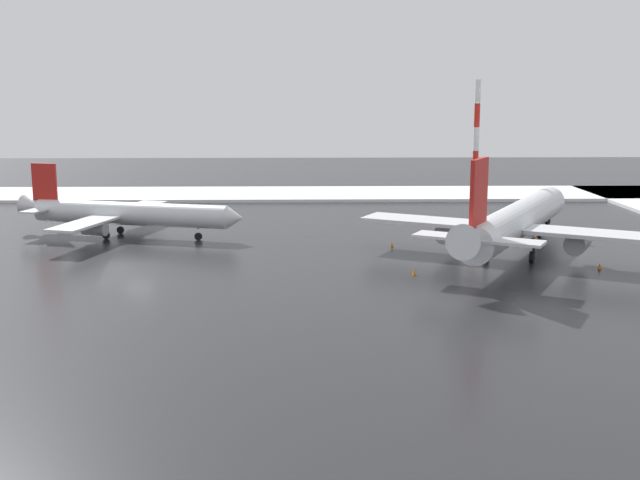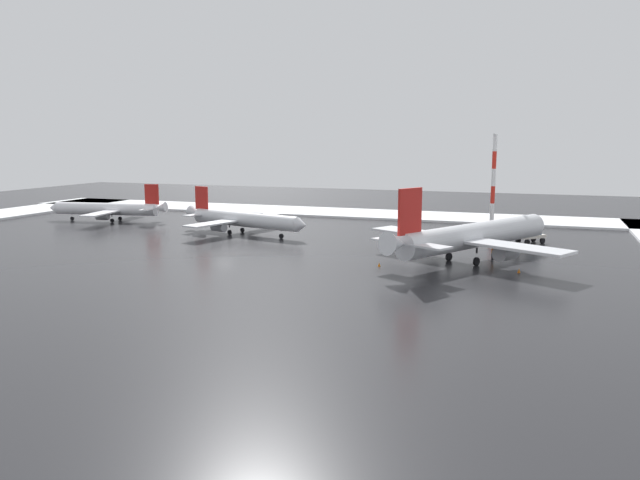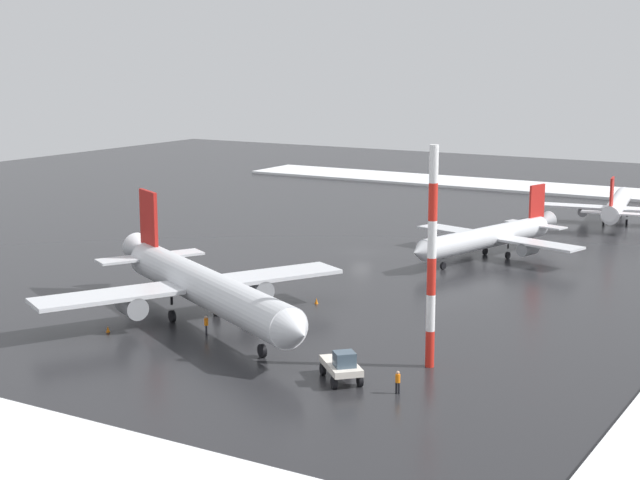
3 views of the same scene
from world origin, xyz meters
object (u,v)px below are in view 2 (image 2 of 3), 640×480
airplane_parked_starboard (243,219)px  traffic_cone_wingtip_side (519,271)px  airplane_distant_tail (109,209)px  pushback_tug (532,235)px  ground_crew_beside_wing (493,253)px  antenna_mast (493,186)px  airplane_far_rear (473,236)px  traffic_cone_near_nose (397,248)px  ground_crew_by_nose_gear (534,233)px  traffic_cone_mid_line (379,264)px

airplane_parked_starboard → traffic_cone_wingtip_side: 50.16m
airplane_distant_tail → pushback_tug: bearing=171.1°
airplane_parked_starboard → traffic_cone_wingtip_side: bearing=-5.2°
ground_crew_beside_wing → traffic_cone_wingtip_side: bearing=-9.3°
pushback_tug → traffic_cone_wingtip_side: (0.95, 24.25, -1.01)m
ground_crew_beside_wing → antenna_mast: antenna_mast is taller
airplane_far_rear → airplane_distant_tail: size_ratio=1.27×
traffic_cone_near_nose → traffic_cone_wingtip_side: 20.91m
airplane_distant_tail → pushback_tug: airplane_distant_tail is taller
airplane_parked_starboard → ground_crew_beside_wing: (-43.19, 9.34, -1.68)m
airplane_parked_starboard → ground_crew_beside_wing: bearing=2.8°
pushback_tug → antenna_mast: size_ratio=0.28×
airplane_far_rear → traffic_cone_near_nose: size_ratio=59.89×
ground_crew_by_nose_gear → traffic_cone_near_nose: size_ratio=3.11×
ground_crew_beside_wing → ground_crew_by_nose_gear: bearing=131.4°
airplane_parked_starboard → traffic_cone_mid_line: airplane_parked_starboard is taller
airplane_distant_tail → traffic_cone_near_nose: airplane_distant_tail is taller
ground_crew_beside_wing → traffic_cone_mid_line: 16.90m
antenna_mast → traffic_cone_near_nose: antenna_mast is taller
ground_crew_by_nose_gear → traffic_cone_near_nose: bearing=34.2°
antenna_mast → airplane_distant_tail: bearing=3.4°
airplane_far_rear → airplane_parked_starboard: bearing=102.6°
airplane_distant_tail → traffic_cone_wingtip_side: airplane_distant_tail is taller
airplane_far_rear → ground_crew_beside_wing: 4.25m
ground_crew_by_nose_gear → traffic_cone_mid_line: (18.61, 31.14, -0.70)m
ground_crew_by_nose_gear → traffic_cone_wingtip_side: size_ratio=3.11×
pushback_tug → traffic_cone_mid_line: pushback_tug is taller
airplane_far_rear → airplane_distant_tail: bearing=104.7°
airplane_parked_starboard → pushback_tug: 48.50m
traffic_cone_mid_line → traffic_cone_wingtip_side: size_ratio=1.00×
traffic_cone_near_nose → airplane_far_rear: bearing=156.9°
pushback_tug → traffic_cone_near_nose: size_ratio=8.76×
airplane_distant_tail → airplane_parked_starboard: bearing=159.7°
pushback_tug → ground_crew_by_nose_gear: bearing=41.5°
airplane_distant_tail → antenna_mast: size_ratio=1.48×
antenna_mast → airplane_far_rear: bearing=88.1°
airplane_distant_tail → traffic_cone_near_nose: 64.10m
airplane_far_rear → traffic_cone_mid_line: size_ratio=59.89×
traffic_cone_wingtip_side → airplane_distant_tail: bearing=-16.5°
traffic_cone_near_nose → ground_crew_by_nose_gear: bearing=-136.3°
antenna_mast → traffic_cone_wingtip_side: bearing=101.3°
pushback_tug → airplane_parked_starboard: bearing=142.9°
airplane_far_rear → traffic_cone_near_nose: bearing=95.4°
ground_crew_beside_wing → antenna_mast: (1.84, -20.48, 7.75)m
pushback_tug → antenna_mast: (6.62, -4.15, 7.43)m
ground_crew_by_nose_gear → antenna_mast: 10.38m
airplane_parked_starboard → ground_crew_by_nose_gear: 49.67m
ground_crew_by_nose_gear → ground_crew_beside_wing: 21.69m
ground_crew_by_nose_gear → antenna_mast: size_ratio=0.10×
pushback_tug → ground_crew_beside_wing: bearing=-151.7°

